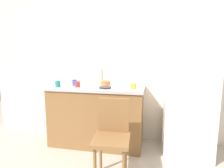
# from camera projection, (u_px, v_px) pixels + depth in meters

# --- Properties ---
(back_wall) EXTENTS (4.80, 0.10, 2.55)m
(back_wall) POSITION_uv_depth(u_px,v_px,m) (127.00, 61.00, 3.07)
(back_wall) COLOR silver
(back_wall) RESTS_ON ground_plane
(cabinet_base) EXTENTS (1.39, 0.60, 0.87)m
(cabinet_base) POSITION_uv_depth(u_px,v_px,m) (97.00, 116.00, 2.95)
(cabinet_base) COLOR olive
(cabinet_base) RESTS_ON ground_plane
(countertop) EXTENTS (1.43, 0.64, 0.04)m
(countertop) POSITION_uv_depth(u_px,v_px,m) (97.00, 88.00, 2.87)
(countertop) COLOR #B7B7BC
(countertop) RESTS_ON cabinet_base
(faucet) EXTENTS (0.02, 0.02, 0.29)m
(faucet) POSITION_uv_depth(u_px,v_px,m) (99.00, 75.00, 3.10)
(faucet) COLOR #B7B7BC
(faucet) RESTS_ON countertop
(refrigerator) EXTENTS (0.63, 0.63, 1.36)m
(refrigerator) POSITION_uv_depth(u_px,v_px,m) (187.00, 106.00, 2.63)
(refrigerator) COLOR white
(refrigerator) RESTS_ON ground_plane
(chair) EXTENTS (0.43, 0.43, 0.89)m
(chair) POSITION_uv_depth(u_px,v_px,m) (112.00, 135.00, 2.12)
(chair) COLOR olive
(chair) RESTS_ON ground_plane
(dish_tray) EXTENTS (0.28, 0.20, 0.05)m
(dish_tray) POSITION_uv_depth(u_px,v_px,m) (121.00, 85.00, 2.83)
(dish_tray) COLOR white
(dish_tray) RESTS_ON countertop
(terracotta_bowl) EXTENTS (0.16, 0.16, 0.07)m
(terracotta_bowl) POSITION_uv_depth(u_px,v_px,m) (105.00, 83.00, 2.96)
(terracotta_bowl) COLOR #C67042
(terracotta_bowl) RESTS_ON countertop
(hotplate) EXTENTS (0.17, 0.17, 0.02)m
(hotplate) POSITION_uv_depth(u_px,v_px,m) (105.00, 88.00, 2.70)
(hotplate) COLOR #2D2D2D
(hotplate) RESTS_ON countertop
(cup_blue) EXTENTS (0.08, 0.08, 0.09)m
(cup_blue) POSITION_uv_depth(u_px,v_px,m) (75.00, 82.00, 2.95)
(cup_blue) COLOR blue
(cup_blue) RESTS_ON countertop
(cup_red) EXTENTS (0.08, 0.08, 0.08)m
(cup_red) POSITION_uv_depth(u_px,v_px,m) (78.00, 84.00, 2.82)
(cup_red) COLOR red
(cup_red) RESTS_ON countertop
(cup_teal) EXTENTS (0.08, 0.08, 0.09)m
(cup_teal) POSITION_uv_depth(u_px,v_px,m) (58.00, 84.00, 2.81)
(cup_teal) COLOR teal
(cup_teal) RESTS_ON countertop
(cup_yellow) EXTENTS (0.08, 0.08, 0.08)m
(cup_yellow) POSITION_uv_depth(u_px,v_px,m) (133.00, 86.00, 2.65)
(cup_yellow) COLOR yellow
(cup_yellow) RESTS_ON countertop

